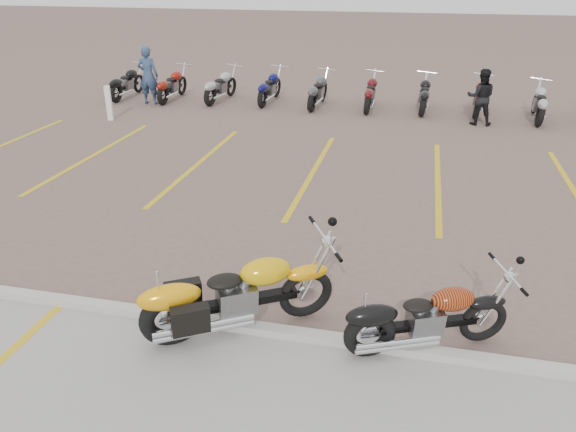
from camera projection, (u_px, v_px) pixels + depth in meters
name	position (u px, v px, depth m)	size (l,w,h in m)	color
ground	(265.00, 255.00, 8.91)	(100.00, 100.00, 0.00)	#715750
curb	(223.00, 324.00, 7.11)	(60.00, 0.18, 0.12)	#ADAAA3
parking_stripes	(313.00, 172.00, 12.46)	(38.00, 5.50, 0.01)	gold
yellow_cruiser	(234.00, 296.00, 6.88)	(2.15, 1.44, 1.01)	black
flame_cruiser	(423.00, 319.00, 6.59)	(1.91, 0.95, 0.84)	black
person_a	(148.00, 75.00, 18.19)	(0.67, 0.44, 1.85)	navy
person_b	(481.00, 97.00, 15.86)	(0.77, 0.60, 1.58)	black
bollard	(109.00, 103.00, 16.43)	(0.15, 0.15, 1.00)	white
bg_bike_row	(395.00, 93.00, 17.43)	(18.90, 2.03, 1.10)	black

